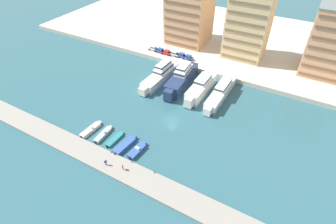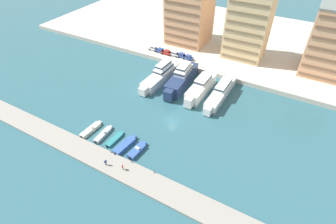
% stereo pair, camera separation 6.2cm
% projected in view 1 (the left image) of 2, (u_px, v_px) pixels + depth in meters
% --- Properties ---
extents(ground_plane, '(400.00, 400.00, 0.00)m').
position_uv_depth(ground_plane, '(172.00, 121.00, 76.06)').
color(ground_plane, '#2D5B66').
extents(quay_promenade, '(180.00, 70.00, 1.67)m').
position_uv_depth(quay_promenade, '(239.00, 38.00, 118.19)').
color(quay_promenade, beige).
rests_on(quay_promenade, ground).
extents(pier_dock, '(120.00, 6.00, 0.55)m').
position_uv_depth(pier_dock, '(128.00, 173.00, 61.40)').
color(pier_dock, gray).
rests_on(pier_dock, ground).
extents(yacht_ivory_far_left, '(5.20, 22.91, 7.86)m').
position_uv_depth(yacht_ivory_far_left, '(161.00, 74.00, 91.68)').
color(yacht_ivory_far_left, silver).
rests_on(yacht_ivory_far_left, ground).
extents(yacht_navy_left, '(6.29, 22.10, 8.74)m').
position_uv_depth(yacht_navy_left, '(181.00, 78.00, 89.07)').
color(yacht_navy_left, navy).
rests_on(yacht_navy_left, ground).
extents(yacht_ivory_mid_left, '(4.56, 18.98, 7.19)m').
position_uv_depth(yacht_ivory_mid_left, '(201.00, 88.00, 85.31)').
color(yacht_ivory_mid_left, silver).
rests_on(yacht_ivory_mid_left, ground).
extents(yacht_white_center_left, '(4.00, 22.71, 6.40)m').
position_uv_depth(yacht_white_center_left, '(221.00, 92.00, 84.05)').
color(yacht_white_center_left, white).
rests_on(yacht_white_center_left, ground).
extents(motorboat_cream_far_left, '(2.08, 7.57, 1.39)m').
position_uv_depth(motorboat_cream_far_left, '(91.00, 130.00, 72.41)').
color(motorboat_cream_far_left, beige).
rests_on(motorboat_cream_far_left, ground).
extents(motorboat_grey_left, '(1.91, 7.27, 1.38)m').
position_uv_depth(motorboat_grey_left, '(103.00, 134.00, 71.01)').
color(motorboat_grey_left, '#9EA3A8').
rests_on(motorboat_grey_left, ground).
extents(motorboat_teal_mid_left, '(1.88, 6.60, 0.80)m').
position_uv_depth(motorboat_teal_mid_left, '(115.00, 139.00, 69.68)').
color(motorboat_teal_mid_left, teal).
rests_on(motorboat_teal_mid_left, ground).
extents(motorboat_blue_center_left, '(2.85, 7.94, 1.03)m').
position_uv_depth(motorboat_blue_center_left, '(125.00, 145.00, 67.84)').
color(motorboat_blue_center_left, '#33569E').
rests_on(motorboat_blue_center_left, ground).
extents(motorboat_blue_center, '(2.42, 6.59, 1.48)m').
position_uv_depth(motorboat_blue_center, '(137.00, 150.00, 66.43)').
color(motorboat_blue_center, '#33569E').
rests_on(motorboat_blue_center, ground).
extents(car_silver_far_left, '(4.14, 1.99, 1.80)m').
position_uv_depth(car_silver_far_left, '(153.00, 48.00, 106.62)').
color(car_silver_far_left, '#B7BCC1').
rests_on(car_silver_far_left, quay_promenade).
extents(car_blue_left, '(4.23, 2.19, 1.80)m').
position_uv_depth(car_blue_left, '(160.00, 50.00, 105.12)').
color(car_blue_left, '#28428E').
rests_on(car_blue_left, quay_promenade).
extents(car_red_mid_left, '(4.11, 1.94, 1.80)m').
position_uv_depth(car_red_mid_left, '(166.00, 52.00, 103.86)').
color(car_red_mid_left, red).
rests_on(car_red_mid_left, quay_promenade).
extents(car_silver_center_left, '(4.11, 1.95, 1.80)m').
position_uv_depth(car_silver_center_left, '(174.00, 54.00, 102.86)').
color(car_silver_center_left, '#B7BCC1').
rests_on(car_silver_center_left, quay_promenade).
extents(car_blue_center, '(4.15, 2.03, 1.80)m').
position_uv_depth(car_blue_center, '(181.00, 55.00, 101.91)').
color(car_blue_center, '#28428E').
rests_on(car_blue_center, quay_promenade).
extents(car_blue_center_right, '(4.13, 1.99, 1.80)m').
position_uv_depth(car_blue_center_right, '(188.00, 57.00, 100.58)').
color(car_blue_center_right, '#28428E').
rests_on(car_blue_center_right, quay_promenade).
extents(apartment_block_far_left, '(16.26, 15.74, 24.99)m').
position_uv_depth(apartment_block_far_left, '(190.00, 14.00, 106.82)').
color(apartment_block_far_left, tan).
rests_on(apartment_block_far_left, quay_promenade).
extents(apartment_block_left, '(14.90, 12.39, 28.79)m').
position_uv_depth(apartment_block_left, '(249.00, 22.00, 95.14)').
color(apartment_block_left, '#E0BC84').
rests_on(apartment_block_left, quay_promenade).
extents(apartment_block_mid_left, '(14.57, 15.72, 25.23)m').
position_uv_depth(apartment_block_mid_left, '(332.00, 41.00, 86.98)').
color(apartment_block_mid_left, tan).
rests_on(apartment_block_mid_left, quay_promenade).
extents(pedestrian_near_edge, '(0.43, 0.59, 1.70)m').
position_uv_depth(pedestrian_near_edge, '(123.00, 167.00, 61.15)').
color(pedestrian_near_edge, '#7A6B56').
rests_on(pedestrian_near_edge, pier_dock).
extents(pedestrian_mid_deck, '(0.45, 0.60, 1.76)m').
position_uv_depth(pedestrian_mid_deck, '(106.00, 162.00, 62.18)').
color(pedestrian_mid_deck, '#282D3D').
rests_on(pedestrian_mid_deck, pier_dock).
extents(bollard_west, '(0.20, 0.20, 0.61)m').
position_uv_depth(bollard_west, '(111.00, 152.00, 65.61)').
color(bollard_west, '#2D2D33').
rests_on(bollard_west, pier_dock).
extents(bollard_west_mid, '(0.20, 0.20, 0.61)m').
position_uv_depth(bollard_west_mid, '(132.00, 161.00, 63.21)').
color(bollard_west_mid, '#2D2D33').
rests_on(bollard_west_mid, pier_dock).
extents(bollard_east_mid, '(0.20, 0.20, 0.61)m').
position_uv_depth(bollard_east_mid, '(154.00, 172.00, 60.82)').
color(bollard_east_mid, '#2D2D33').
rests_on(bollard_east_mid, pier_dock).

